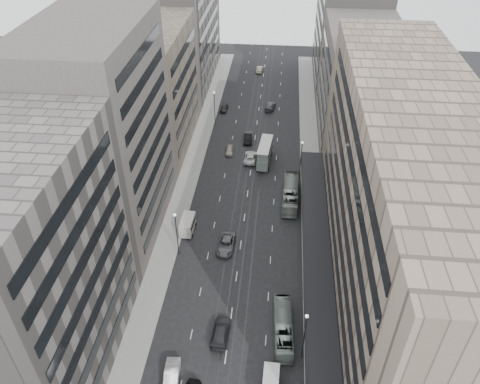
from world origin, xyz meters
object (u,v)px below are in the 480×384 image
(bus_far, at_px, (290,194))
(panel_van, at_px, (188,224))
(bus_near, at_px, (283,327))
(sedan_1, at_px, (172,376))
(sedan_2, at_px, (226,244))
(double_decker, at_px, (265,153))

(bus_far, height_order, panel_van, bus_far)
(bus_near, bearing_deg, sedan_1, 27.44)
(bus_far, height_order, sedan_1, bus_far)
(bus_near, relative_size, sedan_2, 1.77)
(bus_near, bearing_deg, sedan_2, -62.40)
(bus_far, xyz_separation_m, panel_van, (-17.15, -10.15, -0.05))
(sedan_1, bearing_deg, bus_far, 64.57)
(bus_near, bearing_deg, panel_van, -52.88)
(bus_near, distance_m, sedan_1, 15.59)
(bus_far, distance_m, sedan_2, 17.00)
(panel_van, bearing_deg, sedan_2, -23.99)
(panel_van, bearing_deg, bus_far, 32.82)
(sedan_1, bearing_deg, panel_van, 91.62)
(double_decker, xyz_separation_m, sedan_1, (-8.81, -49.68, -1.59))
(bus_near, height_order, panel_van, panel_van)
(bus_far, relative_size, panel_van, 2.53)
(bus_near, xyz_separation_m, bus_far, (0.76, 29.38, 0.20))
(sedan_1, relative_size, sedan_2, 0.88)
(panel_van, xyz_separation_m, sedan_2, (6.91, -3.40, -0.76))
(bus_far, xyz_separation_m, sedan_2, (-10.24, -13.55, -0.81))
(bus_far, distance_m, double_decker, 13.46)
(bus_near, relative_size, panel_van, 2.21)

